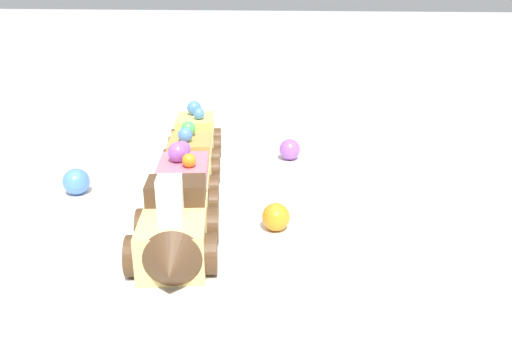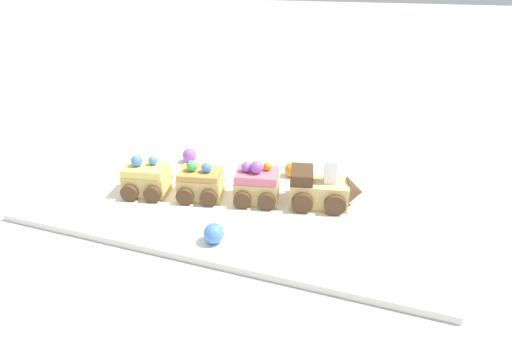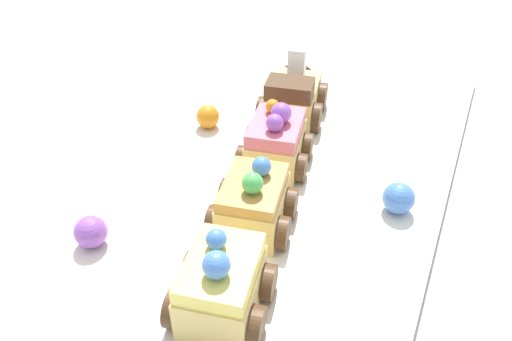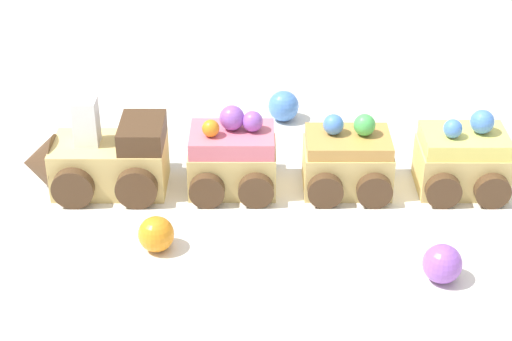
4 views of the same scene
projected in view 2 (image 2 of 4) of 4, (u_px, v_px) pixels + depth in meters
name	position (u px, v px, depth m)	size (l,w,h in m)	color
ground_plane	(245.00, 192.00, 0.76)	(10.00, 10.00, 0.00)	#B2B2B7
display_board	(245.00, 189.00, 0.76)	(0.71, 0.44, 0.01)	white
cake_train_locomotive	(323.00, 190.00, 0.69)	(0.13, 0.09, 0.09)	#E5C675
cake_car_strawberry	(257.00, 185.00, 0.70)	(0.09, 0.09, 0.08)	#E5C675
cake_car_caramel	(201.00, 183.00, 0.72)	(0.09, 0.09, 0.07)	#E5C675
cake_car_lemon	(147.00, 179.00, 0.73)	(0.09, 0.09, 0.08)	#E5C675
gumball_blue	(214.00, 233.00, 0.60)	(0.03, 0.03, 0.03)	#4C84E0
gumball_purple	(189.00, 155.00, 0.85)	(0.03, 0.03, 0.03)	#9956C6
gumball_orange	(292.00, 170.00, 0.79)	(0.03, 0.03, 0.03)	orange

